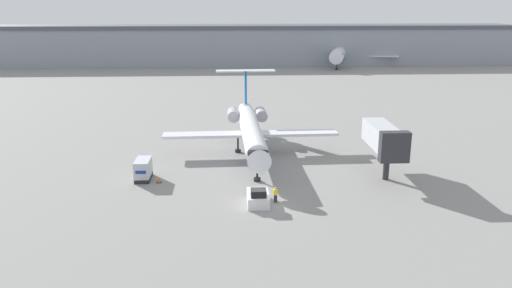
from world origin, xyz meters
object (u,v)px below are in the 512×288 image
object	(u,v)px
airplane_parked_far_left	(340,52)
worker_near_tug	(276,194)
traffic_cone_left	(159,180)
airplane_main	(251,129)
luggage_cart	(143,169)
pushback_tug	(258,198)
jet_bridge	(384,139)

from	to	relation	value
airplane_parked_far_left	worker_near_tug	bearing A→B (deg)	-105.23
worker_near_tug	traffic_cone_left	xyz separation A→B (m)	(-12.59, 6.43, -0.55)
traffic_cone_left	worker_near_tug	bearing A→B (deg)	-27.05
airplane_main	traffic_cone_left	bearing A→B (deg)	-134.56
worker_near_tug	traffic_cone_left	world-z (taller)	worker_near_tug
airplane_main	luggage_cart	world-z (taller)	airplane_main
luggage_cart	traffic_cone_left	xyz separation A→B (m)	(1.91, -1.18, -0.89)
airplane_main	traffic_cone_left	size ratio (longest dim) A/B	42.83
pushback_tug	worker_near_tug	size ratio (longest dim) A/B	2.28
airplane_main	pushback_tug	distance (m)	17.95
airplane_main	jet_bridge	xyz separation A→B (m)	(15.02, -9.72, 1.09)
pushback_tug	worker_near_tug	world-z (taller)	pushback_tug
pushback_tug	airplane_parked_far_left	size ratio (longest dim) A/B	0.10
airplane_main	airplane_parked_far_left	world-z (taller)	airplane_parked_far_left
jet_bridge	airplane_main	bearing A→B (deg)	147.09
luggage_cart	jet_bridge	bearing A→B (deg)	0.15
pushback_tug	jet_bridge	distance (m)	17.45
airplane_main	worker_near_tug	world-z (taller)	airplane_main
airplane_main	jet_bridge	world-z (taller)	airplane_main
pushback_tug	traffic_cone_left	distance (m)	12.75
luggage_cart	jet_bridge	distance (m)	27.92
worker_near_tug	airplane_parked_far_left	bearing A→B (deg)	74.77
luggage_cart	worker_near_tug	size ratio (longest dim) A/B	2.03
worker_near_tug	traffic_cone_left	distance (m)	14.14
traffic_cone_left	airplane_parked_far_left	distance (m)	117.09
worker_near_tug	jet_bridge	xyz separation A→B (m)	(13.24, 7.68, 3.59)
pushback_tug	traffic_cone_left	size ratio (longest dim) A/B	5.94
traffic_cone_left	luggage_cart	bearing A→B (deg)	148.19
pushback_tug	jet_bridge	bearing A→B (deg)	28.13
pushback_tug	airplane_parked_far_left	xyz separation A→B (m)	(33.07, 115.27, 3.42)
luggage_cart	airplane_parked_far_left	size ratio (longest dim) A/B	0.09
airplane_main	worker_near_tug	size ratio (longest dim) A/B	16.43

